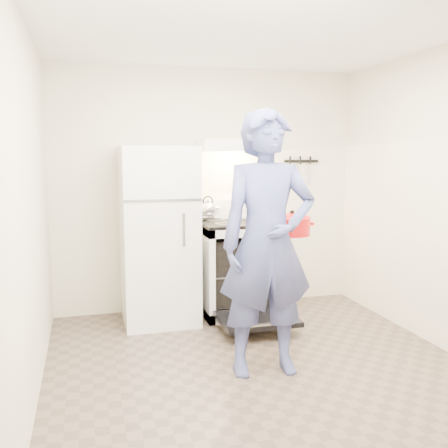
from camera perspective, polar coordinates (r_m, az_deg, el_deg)
The scene contains 15 objects.
floor at distance 3.87m, azimuth 4.90°, elevation -16.83°, with size 3.60×3.60×0.00m, color brown.
back_wall at distance 5.25m, azimuth -1.82°, elevation 3.88°, with size 3.20×0.02×2.50m, color beige.
refrigerator at distance 4.85m, azimuth -7.48°, elevation -1.28°, with size 0.70×0.70×1.70m, color white.
stove_body at distance 5.12m, azimuth 1.60°, elevation -5.17°, with size 0.76×0.65×0.92m, color white.
cooktop at distance 5.04m, azimuth 1.62°, elevation 0.10°, with size 0.76×0.65×0.03m, color black.
backsplash at distance 5.29m, azimuth 0.71°, elevation 1.74°, with size 0.76×0.07×0.20m, color white.
oven_door at distance 4.67m, azimuth 3.77°, elevation -10.76°, with size 0.70×0.54×0.04m, color black.
oven_rack at distance 5.13m, azimuth 1.60°, elevation -5.38°, with size 0.60×0.52×0.01m, color slate.
range_hood at distance 5.06m, azimuth 1.40°, elevation 8.94°, with size 0.76×0.50×0.12m, color white.
knife_strip at distance 5.57m, azimuth 8.83°, elevation 7.11°, with size 0.40×0.02×0.03m, color black.
pizza_stone at distance 5.12m, azimuth 2.40°, elevation -5.26°, with size 0.34×0.34×0.02m, color #8E6C50.
tea_kettle at distance 5.16m, azimuth -1.86°, elevation 1.84°, with size 0.20×0.17×0.25m, color #B8B8BE, non-canonical shape.
utensil_jar at distance 4.88m, azimuth 6.12°, elevation 1.12°, with size 0.09×0.09×0.13m, color silver.
person at distance 3.66m, azimuth 4.98°, elevation -2.26°, with size 0.71×0.47×1.95m, color navy.
dutch_oven at distance 4.07m, azimuth 7.75°, elevation -0.32°, with size 0.37×0.30×0.24m, color red, non-canonical shape.
Camera 1 is at (-1.25, -3.29, 1.62)m, focal length 40.00 mm.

